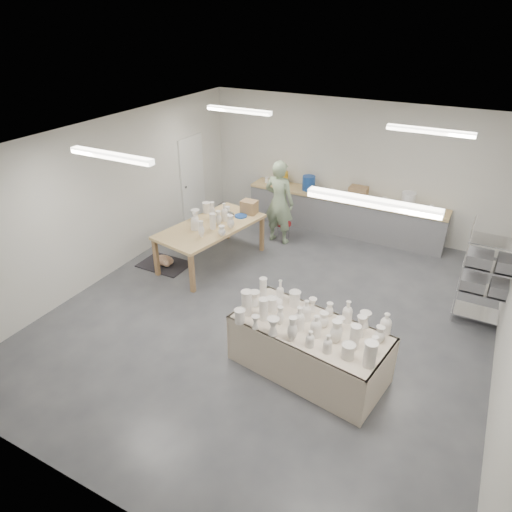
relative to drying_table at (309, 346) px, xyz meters
The scene contains 9 objects.
room 2.32m from the drying_table, 135.37° to the left, with size 8.00×8.02×3.00m.
back_counter 4.89m from the drying_table, 102.84° to the left, with size 4.60×0.60×1.24m.
wire_shelf 3.30m from the drying_table, 49.45° to the left, with size 0.88×0.48×1.80m.
drying_table is the anchor object (origin of this frame).
work_table 3.71m from the drying_table, 143.55° to the left, with size 1.52×2.43×1.22m.
rug 4.13m from the drying_table, 158.47° to the left, with size 1.00×0.70×0.02m, color black.
cat 4.09m from the drying_table, 158.54° to the left, with size 0.49×0.38×0.19m.
potter 4.28m from the drying_table, 121.28° to the left, with size 0.69×0.45×1.89m, color #90A882.
red_stool 4.49m from the drying_table, 119.49° to the left, with size 0.38×0.38×0.34m.
Camera 1 is at (2.79, -5.96, 4.72)m, focal length 32.00 mm.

